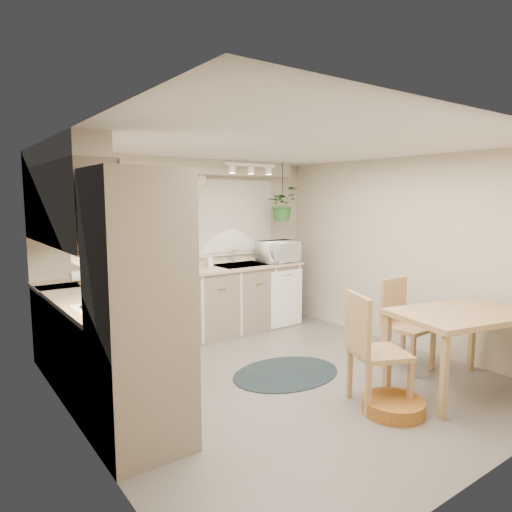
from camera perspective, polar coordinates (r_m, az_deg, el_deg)
name	(u,v)px	position (r m, az deg, el deg)	size (l,w,h in m)	color
floor	(282,380)	(4.95, 3.30, -15.17)	(4.20, 4.20, 0.00)	slate
ceiling	(284,145)	(4.61, 3.52, 13.62)	(4.20, 4.20, 0.00)	silver
wall_back	(187,248)	(6.38, -8.66, 0.98)	(4.00, 0.04, 2.40)	#BAB09A
wall_front	(490,306)	(3.32, 27.23, -5.55)	(4.00, 0.04, 2.40)	#BAB09A
wall_left	(79,290)	(3.71, -21.25, -3.93)	(0.04, 4.20, 2.40)	#BAB09A
wall_right	(405,253)	(6.09, 18.11, 0.41)	(0.04, 4.20, 2.40)	#BAB09A
base_cab_left	(90,347)	(4.79, -20.05, -10.66)	(0.60, 1.85, 0.90)	gray
base_cab_back	(185,307)	(6.15, -8.89, -6.35)	(3.60, 0.60, 0.90)	gray
counter_left	(89,300)	(4.68, -20.18, -5.15)	(0.64, 1.89, 0.04)	#C1A68D
counter_back	(184,272)	(6.05, -8.94, -2.04)	(3.64, 0.64, 0.04)	#C1A68D
oven_stack	(140,313)	(3.49, -14.35, -6.86)	(0.65, 0.65, 2.10)	gray
wall_oven_face	(179,306)	(3.62, -9.61, -6.24)	(0.02, 0.56, 0.58)	white
upper_cab_left	(66,205)	(4.66, -22.70, 5.92)	(0.35, 2.00, 0.75)	gray
upper_cab_back	(118,203)	(5.78, -16.85, 6.32)	(2.00, 0.35, 0.75)	gray
soffit_left	(60,153)	(4.67, -23.29, 11.73)	(0.30, 2.00, 0.20)	#BAB09A
soffit_back	(177,166)	(6.13, -9.89, 11.01)	(3.60, 0.30, 0.20)	#BAB09A
cooktop	(109,309)	(4.14, -17.86, -6.29)	(0.52, 0.58, 0.02)	white
range_hood	(105,256)	(4.05, -18.38, -0.04)	(0.40, 0.60, 0.14)	white
window_blinds	(230,218)	(6.67, -3.25, 4.77)	(1.40, 0.02, 1.00)	silver
window_frame	(230,218)	(6.68, -3.29, 4.78)	(1.50, 0.02, 1.10)	beige
sink	(241,268)	(6.52, -1.91, -1.47)	(0.70, 0.48, 0.10)	#A6A9AE
dishwasher_front	(287,299)	(6.72, 3.86, -5.34)	(0.58, 0.01, 0.83)	white
track_light_bar	(251,165)	(6.25, -0.66, 11.31)	(0.80, 0.04, 0.04)	white
wall_clock	(196,177)	(6.39, -7.49, 9.82)	(0.30, 0.30, 0.03)	#E6C251
dining_table	(460,352)	(4.94, 24.14, -10.89)	(1.28, 0.85, 0.81)	tan
chair_left	(380,350)	(4.37, 15.23, -11.24)	(0.49, 0.49, 1.04)	tan
chair_back	(409,325)	(5.36, 18.54, -8.17)	(0.46, 0.46, 0.99)	tan
braided_rug	(286,373)	(5.10, 3.79, -14.42)	(1.24, 0.93, 0.01)	black
pet_bed	(393,406)	(4.41, 16.78, -17.52)	(0.54, 0.54, 0.13)	#AA6222
microwave	(278,249)	(6.76, 2.82, 0.86)	(0.58, 0.32, 0.39)	white
soap_bottle	(209,263)	(6.40, -5.87, -0.91)	(0.08, 0.18, 0.08)	white
hanging_plant	(282,208)	(6.76, 3.29, 6.04)	(0.45, 0.50, 0.39)	#285F26
coffee_maker	(114,266)	(5.68, -17.30, -1.22)	(0.16, 0.20, 0.29)	black
toaster	(142,267)	(5.83, -14.05, -1.39)	(0.31, 0.18, 0.19)	#A6A9AE
knife_block	(179,263)	(6.06, -9.65, -0.83)	(0.10, 0.10, 0.21)	tan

